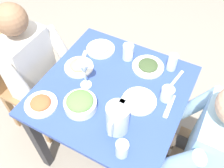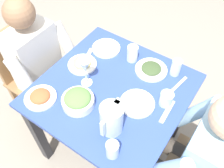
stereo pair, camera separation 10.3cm
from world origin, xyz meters
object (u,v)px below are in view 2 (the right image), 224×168
object	(u,v)px
salad_bowl	(78,100)
plate_rice_curry	(40,97)
plate_dolmas	(151,69)
plate_beans	(106,47)
diner_near	(46,70)
water_glass_far_left	(166,99)
plate_fries	(82,63)
salt_shaker	(132,48)
plate_yoghurt	(137,102)
wine_glass	(85,67)
diner_far	(186,151)
water_pitcher	(111,119)
dining_table	(113,102)
water_glass_far_right	(176,67)
chair_near	(31,72)
water_glass_near_left	(112,149)
water_glass_near_right	(132,53)

from	to	relation	value
salad_bowl	plate_rice_curry	distance (m)	0.23
plate_dolmas	plate_rice_curry	size ratio (longest dim) A/B	1.09
plate_beans	plate_dolmas	world-z (taller)	plate_beans
diner_near	water_glass_far_left	world-z (taller)	diner_near
plate_fries	salt_shaker	size ratio (longest dim) A/B	3.49
plate_fries	water_glass_far_left	bearing A→B (deg)	93.32
plate_yoghurt	diner_near	bearing A→B (deg)	-86.55
plate_yoghurt	wine_glass	bearing A→B (deg)	-83.41
diner_far	water_pitcher	bearing A→B (deg)	-66.83
salt_shaker	dining_table	bearing A→B (deg)	13.03
water_glass_far_right	water_glass_far_left	size ratio (longest dim) A/B	1.27
chair_near	salad_bowl	bearing A→B (deg)	76.85
plate_rice_curry	salt_shaker	distance (m)	0.69
salad_bowl	water_glass_far_right	xyz separation A→B (m)	(-0.53, 0.35, 0.01)
diner_near	diner_far	size ratio (longest dim) A/B	1.00
salad_bowl	plate_beans	bearing A→B (deg)	-163.58
plate_fries	water_glass_near_left	world-z (taller)	water_glass_near_left
water_pitcher	water_glass_far_left	world-z (taller)	water_pitcher
salad_bowl	salt_shaker	world-z (taller)	salad_bowl
water_glass_far_right	water_glass_near_left	world-z (taller)	water_glass_far_right
water_glass_far_right	salad_bowl	bearing A→B (deg)	-33.59
plate_yoghurt	water_glass_near_left	bearing A→B (deg)	8.89
salad_bowl	water_glass_near_right	distance (m)	0.49
salt_shaker	water_pitcher	bearing A→B (deg)	21.57
plate_yoghurt	plate_rice_curry	distance (m)	0.56
water_glass_far_right	salt_shaker	size ratio (longest dim) A/B	2.09
chair_near	plate_beans	world-z (taller)	chair_near
salad_bowl	plate_beans	world-z (taller)	salad_bowl
salad_bowl	water_glass_near_right	size ratio (longest dim) A/B	1.68
plate_beans	diner_near	bearing A→B (deg)	-42.66
diner_near	plate_yoghurt	size ratio (longest dim) A/B	5.85
plate_fries	salt_shaker	world-z (taller)	same
salad_bowl	water_glass_far_right	size ratio (longest dim) A/B	1.64
plate_beans	plate_dolmas	bearing A→B (deg)	89.75
diner_near	plate_rice_curry	xyz separation A→B (m)	(0.24, 0.22, 0.13)
diner_far	salad_bowl	bearing A→B (deg)	-77.05
dining_table	water_pitcher	xyz separation A→B (m)	(0.22, 0.15, 0.23)
water_glass_far_left	salt_shaker	size ratio (longest dim) A/B	1.65
salt_shaker	plate_fries	bearing A→B (deg)	-32.60
chair_near	water_glass_near_right	bearing A→B (deg)	115.48
plate_yoghurt	plate_beans	bearing A→B (deg)	-123.71
plate_yoghurt	plate_dolmas	size ratio (longest dim) A/B	0.98
water_pitcher	water_glass_far_left	distance (m)	0.35
water_pitcher	plate_rice_curry	world-z (taller)	water_pitcher
salad_bowl	chair_near	bearing A→B (deg)	-103.15
chair_near	diner_far	bearing A→B (deg)	89.79
diner_far	water_glass_near_right	xyz separation A→B (m)	(-0.34, -0.57, 0.17)
chair_near	plate_rice_curry	xyz separation A→B (m)	(0.24, 0.43, 0.27)
dining_table	wine_glass	distance (m)	0.32
salad_bowl	water_glass_near_left	distance (m)	0.36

